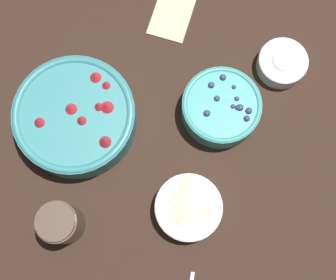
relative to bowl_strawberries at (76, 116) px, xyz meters
The scene contains 7 objects.
ground_plane 0.19m from the bowl_strawberries, 102.36° to the left, with size 4.00×4.00×0.00m, color black.
bowl_strawberries is the anchor object (origin of this frame).
bowl_blueberries 0.32m from the bowl_strawberries, 117.85° to the left, with size 0.18×0.18×0.07m.
bowl_bananas 0.32m from the bowl_strawberries, 74.83° to the left, with size 0.14×0.14×0.05m.
bowl_cream 0.48m from the bowl_strawberries, 129.71° to the left, with size 0.11×0.11×0.05m.
jar_chocolate 0.23m from the bowl_strawberries, 19.07° to the left, with size 0.08×0.08×0.11m.
napkin 0.34m from the bowl_strawberries, 165.29° to the left, with size 0.14×0.10×0.01m.
Camera 1 is at (0.22, 0.12, 1.03)m, focal length 50.00 mm.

